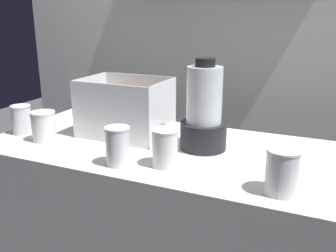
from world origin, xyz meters
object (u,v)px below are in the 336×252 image
object	(u,v)px
juice_cup_carrot_far_left	(22,121)
juice_cup_orange_far_right	(282,174)
blender_pitcher	(204,113)
juice_cup_pomegranate_right	(165,150)
juice_cup_pomegranate_left	(44,128)
carrot_display_bin	(124,118)
juice_cup_carrot_middle	(118,149)

from	to	relation	value
juice_cup_carrot_far_left	juice_cup_orange_far_right	distance (m)	1.06
blender_pitcher	juice_cup_orange_far_right	xyz separation A→B (m)	(0.31, -0.26, -0.08)
juice_cup_carrot_far_left	juice_cup_pomegranate_right	world-z (taller)	juice_cup_pomegranate_right
juice_cup_pomegranate_left	juice_cup_orange_far_right	size ratio (longest dim) A/B	0.90
blender_pitcher	juice_cup_pomegranate_left	xyz separation A→B (m)	(-0.60, -0.17, -0.08)
blender_pitcher	juice_cup_pomegranate_right	distance (m)	0.23
carrot_display_bin	juice_cup_carrot_far_left	distance (m)	0.42
carrot_display_bin	juice_cup_orange_far_right	distance (m)	0.73
juice_cup_carrot_middle	juice_cup_orange_far_right	size ratio (longest dim) A/B	1.00
juice_cup_carrot_middle	juice_cup_pomegranate_right	xyz separation A→B (m)	(0.14, 0.05, -0.00)
blender_pitcher	carrot_display_bin	bearing A→B (deg)	175.39
juice_cup_pomegranate_right	juice_cup_carrot_middle	bearing A→B (deg)	-159.56
juice_cup_carrot_far_left	juice_cup_pomegranate_right	distance (m)	0.69
carrot_display_bin	juice_cup_pomegranate_right	size ratio (longest dim) A/B	2.72
blender_pitcher	juice_cup_pomegranate_right	size ratio (longest dim) A/B	2.65
blender_pitcher	juice_cup_pomegranate_left	size ratio (longest dim) A/B	2.85
juice_cup_pomegranate_right	juice_cup_orange_far_right	bearing A→B (deg)	-7.06
juice_cup_pomegranate_right	juice_cup_orange_far_right	xyz separation A→B (m)	(0.37, -0.05, 0.00)
carrot_display_bin	juice_cup_orange_far_right	xyz separation A→B (m)	(0.67, -0.28, -0.01)
juice_cup_carrot_far_left	juice_cup_pomegranate_right	size ratio (longest dim) A/B	0.96
juice_cup_carrot_far_left	juice_cup_carrot_middle	xyz separation A→B (m)	(0.54, -0.13, 0.00)
juice_cup_orange_far_right	blender_pitcher	bearing A→B (deg)	140.87
juice_cup_carrot_far_left	blender_pitcher	bearing A→B (deg)	10.41
juice_cup_pomegranate_right	juice_cup_carrot_far_left	bearing A→B (deg)	173.96
blender_pitcher	juice_cup_carrot_middle	xyz separation A→B (m)	(-0.20, -0.26, -0.08)
juice_cup_carrot_far_left	juice_cup_pomegranate_right	bearing A→B (deg)	-6.04
juice_cup_pomegranate_left	blender_pitcher	bearing A→B (deg)	15.73
juice_cup_pomegranate_left	juice_cup_carrot_middle	bearing A→B (deg)	-13.43
carrot_display_bin	juice_cup_pomegranate_left	distance (m)	0.31
juice_cup_carrot_far_left	juice_cup_orange_far_right	bearing A→B (deg)	-6.40
carrot_display_bin	blender_pitcher	world-z (taller)	blender_pitcher
blender_pitcher	juice_cup_pomegranate_right	xyz separation A→B (m)	(-0.06, -0.21, -0.08)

